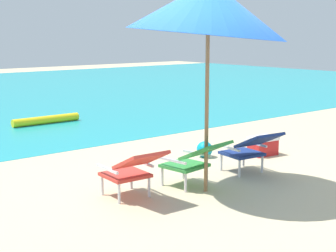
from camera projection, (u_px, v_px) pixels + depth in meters
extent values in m
plane|color=#CCB78E|center=(59.00, 139.00, 9.84)|extent=(40.00, 40.00, 0.00)
cylinder|color=yellow|center=(46.00, 120.00, 11.45)|extent=(1.60, 0.18, 0.18)
cube|color=red|center=(125.00, 175.00, 6.34)|extent=(0.54, 0.52, 0.04)
cube|color=red|center=(141.00, 160.00, 6.00)|extent=(0.54, 0.54, 0.27)
cylinder|color=silver|center=(102.00, 185.00, 6.41)|extent=(0.04, 0.04, 0.26)
cylinder|color=silver|center=(131.00, 179.00, 6.66)|extent=(0.04, 0.04, 0.26)
cylinder|color=silver|center=(119.00, 194.00, 6.08)|extent=(0.04, 0.04, 0.26)
cylinder|color=silver|center=(149.00, 187.00, 6.33)|extent=(0.04, 0.04, 0.26)
cube|color=silver|center=(107.00, 169.00, 6.17)|extent=(0.05, 0.50, 0.03)
cube|color=silver|center=(142.00, 163.00, 6.47)|extent=(0.05, 0.50, 0.03)
cube|color=#338E3D|center=(185.00, 165.00, 6.80)|extent=(0.58, 0.57, 0.04)
cube|color=#338E3D|center=(206.00, 150.00, 6.50)|extent=(0.59, 0.58, 0.27)
cylinder|color=silver|center=(162.00, 176.00, 6.81)|extent=(0.04, 0.04, 0.26)
cylinder|color=silver|center=(184.00, 170.00, 7.12)|extent=(0.04, 0.04, 0.26)
cylinder|color=silver|center=(186.00, 183.00, 6.52)|extent=(0.04, 0.04, 0.26)
cylinder|color=silver|center=(207.00, 176.00, 6.84)|extent=(0.04, 0.04, 0.26)
cube|color=silver|center=(172.00, 160.00, 6.59)|extent=(0.10, 0.50, 0.03)
cube|color=silver|center=(197.00, 153.00, 6.96)|extent=(0.10, 0.50, 0.03)
cube|color=navy|center=(242.00, 153.00, 7.47)|extent=(0.58, 0.56, 0.04)
cube|color=navy|center=(259.00, 140.00, 7.12)|extent=(0.58, 0.57, 0.27)
cylinder|color=silver|center=(221.00, 162.00, 7.56)|extent=(0.04, 0.04, 0.26)
cylinder|color=silver|center=(244.00, 158.00, 7.79)|extent=(0.04, 0.04, 0.26)
cylinder|color=silver|center=(239.00, 168.00, 7.21)|extent=(0.04, 0.04, 0.26)
cylinder|color=silver|center=(262.00, 164.00, 7.44)|extent=(0.04, 0.04, 0.26)
cube|color=silver|center=(228.00, 148.00, 7.31)|extent=(0.09, 0.50, 0.03)
cube|color=silver|center=(255.00, 144.00, 7.58)|extent=(0.09, 0.50, 0.03)
cylinder|color=olive|center=(207.00, 114.00, 6.41)|extent=(0.05, 0.05, 2.06)
cone|color=blue|center=(208.00, 8.00, 6.17)|extent=(2.86, 2.85, 0.83)
sphere|color=#0A93AD|center=(205.00, 149.00, 8.37)|extent=(0.27, 0.27, 0.27)
cube|color=red|center=(263.00, 147.00, 8.53)|extent=(0.48, 0.35, 0.26)
cube|color=white|center=(263.00, 138.00, 8.50)|extent=(0.51, 0.38, 0.06)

